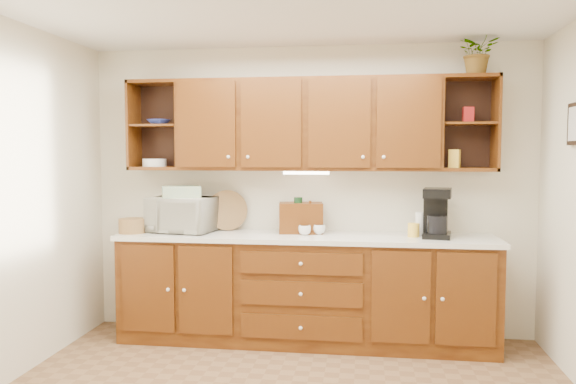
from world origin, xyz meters
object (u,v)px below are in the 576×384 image
(microwave, at_px, (182,215))
(coffee_maker, at_px, (437,214))
(potted_plant, at_px, (478,53))
(bread_box, at_px, (301,218))

(microwave, xyz_separation_m, coffee_maker, (2.21, -0.01, 0.04))
(potted_plant, bearing_deg, microwave, -178.50)
(microwave, distance_m, bread_box, 1.07)
(microwave, bearing_deg, bread_box, 14.10)
(potted_plant, bearing_deg, bread_box, 178.70)
(coffee_maker, bearing_deg, potted_plant, 24.12)
(bread_box, distance_m, potted_plant, 2.03)
(bread_box, xyz_separation_m, coffee_maker, (1.15, -0.11, 0.06))
(bread_box, height_order, potted_plant, potted_plant)
(bread_box, xyz_separation_m, potted_plant, (1.47, -0.03, 1.40))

